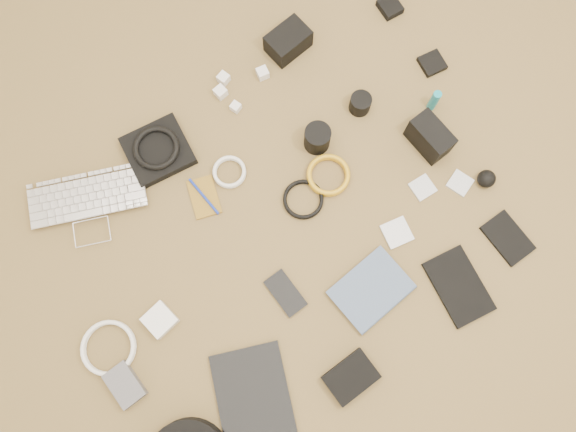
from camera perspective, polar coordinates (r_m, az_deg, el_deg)
laptop at (r=1.78m, az=-19.45°, el=0.36°), size 0.42×0.36×0.03m
headphone_pouch at (r=1.77m, az=-13.06°, el=6.47°), size 0.21×0.20×0.03m
headphones at (r=1.75m, az=-13.24°, el=6.75°), size 0.16×0.16×0.02m
charger_a at (r=1.84m, az=-6.56°, el=13.72°), size 0.04×0.04×0.03m
charger_b at (r=1.82m, az=-6.87°, el=12.38°), size 0.04×0.04×0.03m
charger_c at (r=1.84m, az=-2.60°, el=14.30°), size 0.04×0.04×0.03m
charger_d at (r=1.80m, az=-5.34°, el=10.97°), size 0.04×0.04×0.03m
dslr_camera at (r=1.87m, az=0.01°, el=17.32°), size 0.14×0.11×0.08m
lens_pouch at (r=1.99m, az=10.31°, el=20.17°), size 0.07×0.08×0.03m
notebook_olive at (r=1.72m, az=-8.51°, el=1.92°), size 0.11×0.14×0.01m
pen_blue at (r=1.71m, az=-8.55°, el=1.99°), size 0.02×0.14×0.01m
cable_white_a at (r=1.73m, az=-5.95°, el=4.41°), size 0.14×0.14×0.01m
lens_a at (r=1.72m, az=2.99°, el=7.90°), size 0.10×0.10×0.09m
lens_b at (r=1.79m, az=7.35°, el=11.26°), size 0.08×0.08×0.06m
card_reader at (r=1.92m, az=14.43°, el=14.79°), size 0.08×0.08×0.02m
power_brick at (r=1.67m, az=-12.88°, el=-10.25°), size 0.09×0.09×0.03m
cable_white_b at (r=1.71m, az=-17.71°, el=-12.64°), size 0.17×0.17×0.01m
cable_black at (r=1.69m, az=1.55°, el=1.65°), size 0.13×0.13×0.01m
cable_yellow at (r=1.72m, az=4.10°, el=4.08°), size 0.17×0.17×0.01m
flash at (r=1.76m, az=14.21°, el=7.77°), size 0.08×0.14×0.10m
lens_cleaner at (r=1.82m, az=14.62°, el=11.29°), size 0.03×0.03×0.09m
battery_charger at (r=1.69m, az=-16.23°, el=-16.15°), size 0.08×0.12×0.03m
tablet at (r=1.64m, az=-3.61°, el=-17.67°), size 0.28×0.31×0.01m
phone at (r=1.64m, az=-0.26°, el=-7.85°), size 0.07×0.13×0.01m
filter_case_left at (r=1.70m, az=10.99°, el=-1.68°), size 0.09×0.09×0.01m
filter_case_mid at (r=1.75m, az=13.51°, el=2.82°), size 0.07×0.07×0.01m
filter_case_right at (r=1.79m, az=17.06°, el=3.22°), size 0.08×0.08×0.01m
air_blower at (r=1.79m, az=19.51°, el=3.59°), size 0.07×0.07×0.05m
drive_case at (r=1.63m, az=6.40°, el=-15.95°), size 0.14×0.10×0.03m
paperback at (r=1.66m, az=10.29°, el=-9.48°), size 0.23×0.18×0.02m
notebook_black_a at (r=1.72m, az=16.95°, el=-6.84°), size 0.16×0.23×0.01m
notebook_black_b at (r=1.79m, az=21.41°, el=-2.10°), size 0.10×0.15×0.01m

